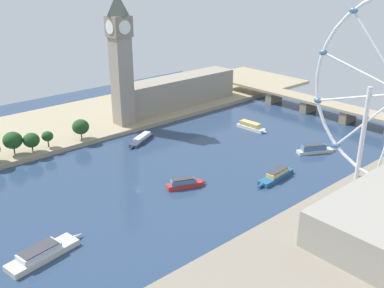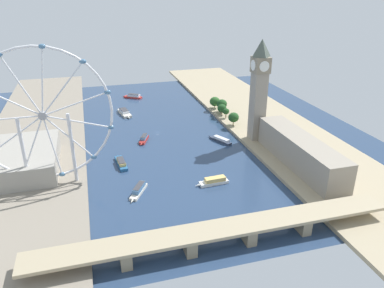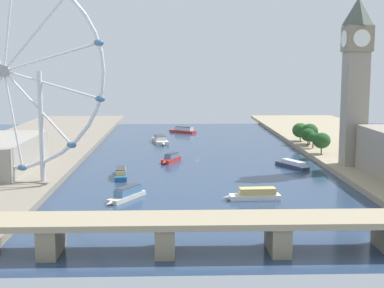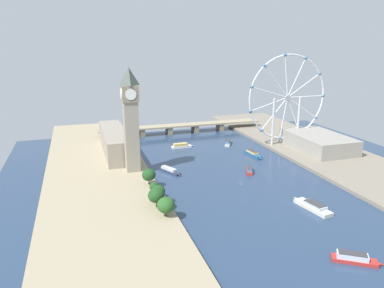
{
  "view_description": "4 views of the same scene",
  "coord_description": "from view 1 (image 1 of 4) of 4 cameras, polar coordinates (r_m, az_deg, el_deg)",
  "views": [
    {
      "loc": [
        178.76,
        -119.53,
        110.55
      ],
      "look_at": [
        -12.86,
        50.25,
        7.67
      ],
      "focal_mm": 41.56,
      "sensor_mm": 36.0,
      "label": 1
    },
    {
      "loc": [
        62.25,
        343.73,
        138.8
      ],
      "look_at": [
        -17.48,
        65.01,
        12.26
      ],
      "focal_mm": 34.75,
      "sensor_mm": 36.0,
      "label": 2
    },
    {
      "loc": [
        14.54,
        345.51,
        57.94
      ],
      "look_at": [
        6.04,
        79.08,
        19.65
      ],
      "focal_mm": 50.95,
      "sensor_mm": 36.0,
      "label": 3
    },
    {
      "loc": [
        -128.92,
        -266.55,
        115.14
      ],
      "look_at": [
        -23.4,
        65.17,
        17.69
      ],
      "focal_mm": 34.28,
      "sensor_mm": 36.0,
      "label": 4
    }
  ],
  "objects": [
    {
      "name": "ground_plane",
      "position": [
        241.79,
        -6.94,
        -5.49
      ],
      "size": [
        401.65,
        401.65,
        0.0
      ],
      "primitive_type": "plane",
      "color": "navy"
    },
    {
      "name": "riverbank_left",
      "position": [
        336.09,
        -18.37,
        1.8
      ],
      "size": [
        90.0,
        520.0,
        3.0
      ],
      "primitive_type": "cube",
      "color": "tan",
      "rests_on": "ground_plane"
    },
    {
      "name": "clock_tower",
      "position": [
        317.93,
        -9.14,
        10.8
      ],
      "size": [
        14.98,
        14.98,
        91.71
      ],
      "color": "gray",
      "rests_on": "riverbank_left"
    },
    {
      "name": "parliament_block",
      "position": [
        368.9,
        -1.68,
        6.84
      ],
      "size": [
        22.0,
        105.55,
        23.6
      ],
      "primitive_type": "cube",
      "color": "gray",
      "rests_on": "riverbank_left"
    },
    {
      "name": "tree_row_embankment",
      "position": [
        291.38,
        -20.27,
        0.57
      ],
      "size": [
        14.99,
        70.35,
        14.43
      ],
      "color": "#513823",
      "rests_on": "riverbank_left"
    },
    {
      "name": "river_bridge",
      "position": [
        364.49,
        17.06,
        4.65
      ],
      "size": [
        213.65,
        17.6,
        11.25
      ],
      "color": "tan",
      "rests_on": "ground_plane"
    },
    {
      "name": "tour_boat_1",
      "position": [
        325.67,
        7.59,
        2.27
      ],
      "size": [
        26.05,
        7.73,
        5.21
      ],
      "rotation": [
        0.0,
        0.0,
        0.06
      ],
      "color": "white",
      "rests_on": "ground_plane"
    },
    {
      "name": "tour_boat_2",
      "position": [
        292.64,
        15.48,
        -0.65
      ],
      "size": [
        16.35,
        25.3,
        5.54
      ],
      "rotation": [
        0.0,
        0.0,
        1.06
      ],
      "color": "beige",
      "rests_on": "ground_plane"
    },
    {
      "name": "tour_boat_3",
      "position": [
        238.87,
        -0.92,
        -5.07
      ],
      "size": [
        12.33,
        22.22,
        5.39
      ],
      "rotation": [
        0.0,
        0.0,
        1.17
      ],
      "color": "#B22D28",
      "rests_on": "ground_plane"
    },
    {
      "name": "tour_boat_4",
      "position": [
        195.39,
        -18.59,
        -13.11
      ],
      "size": [
        13.75,
        35.67,
        5.43
      ],
      "rotation": [
        0.0,
        0.0,
        1.74
      ],
      "color": "beige",
      "rests_on": "ground_plane"
    },
    {
      "name": "tour_boat_5",
      "position": [
        301.3,
        -6.53,
        0.6
      ],
      "size": [
        16.16,
        27.37,
        4.36
      ],
      "rotation": [
        0.0,
        0.0,
        5.18
      ],
      "color": "#2D384C",
      "rests_on": "ground_plane"
    },
    {
      "name": "tour_boat_6",
      "position": [
        252.02,
        10.71,
        -4.01
      ],
      "size": [
        8.44,
        31.55,
        5.2
      ],
      "rotation": [
        0.0,
        0.0,
        4.8
      ],
      "color": "#235684",
      "rests_on": "ground_plane"
    }
  ]
}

